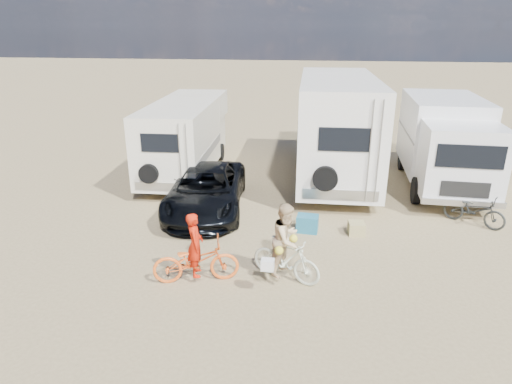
# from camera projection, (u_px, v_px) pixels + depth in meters

# --- Properties ---
(ground) EXTENTS (140.00, 140.00, 0.00)m
(ground) POSITION_uv_depth(u_px,v_px,m) (323.00, 275.00, 10.82)
(ground) COLOR #98835A
(ground) RESTS_ON ground
(rv_main) EXTENTS (2.92, 7.86, 3.88)m
(rv_main) POSITION_uv_depth(u_px,v_px,m) (336.00, 130.00, 17.00)
(rv_main) COLOR silver
(rv_main) RESTS_ON ground
(rv_left) EXTENTS (2.54, 6.88, 2.90)m
(rv_left) POSITION_uv_depth(u_px,v_px,m) (186.00, 139.00, 17.71)
(rv_left) COLOR silver
(rv_left) RESTS_ON ground
(box_truck) EXTENTS (2.81, 6.47, 3.18)m
(box_truck) POSITION_uv_depth(u_px,v_px,m) (445.00, 145.00, 16.20)
(box_truck) COLOR silver
(box_truck) RESTS_ON ground
(dark_suv) EXTENTS (2.84, 5.22, 1.39)m
(dark_suv) POSITION_uv_depth(u_px,v_px,m) (206.00, 190.00, 14.41)
(dark_suv) COLOR black
(dark_suv) RESTS_ON ground
(bike_man) EXTENTS (2.12, 1.21, 1.05)m
(bike_man) POSITION_uv_depth(u_px,v_px,m) (196.00, 261.00, 10.39)
(bike_man) COLOR orange
(bike_man) RESTS_ON ground
(bike_woman) EXTENTS (1.80, 1.17, 1.05)m
(bike_woman) POSITION_uv_depth(u_px,v_px,m) (286.00, 259.00, 10.46)
(bike_woman) COLOR beige
(bike_woman) RESTS_ON ground
(rider_man) EXTENTS (0.51, 0.64, 1.55)m
(rider_man) POSITION_uv_depth(u_px,v_px,m) (195.00, 251.00, 10.30)
(rider_man) COLOR red
(rider_man) RESTS_ON ground
(rider_woman) EXTENTS (0.95, 1.04, 1.74)m
(rider_woman) POSITION_uv_depth(u_px,v_px,m) (286.00, 246.00, 10.34)
(rider_woman) COLOR tan
(rider_woman) RESTS_ON ground
(bike_parked) EXTENTS (1.84, 1.53, 0.94)m
(bike_parked) POSITION_uv_depth(u_px,v_px,m) (474.00, 210.00, 13.39)
(bike_parked) COLOR #272927
(bike_parked) RESTS_ON ground
(cooler) EXTENTS (0.65, 0.50, 0.49)m
(cooler) POSITION_uv_depth(u_px,v_px,m) (307.00, 224.00, 13.02)
(cooler) COLOR #206480
(cooler) RESTS_ON ground
(crate) EXTENTS (0.49, 0.49, 0.36)m
(crate) POSITION_uv_depth(u_px,v_px,m) (356.00, 228.00, 12.87)
(crate) COLOR #9B8E57
(crate) RESTS_ON ground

